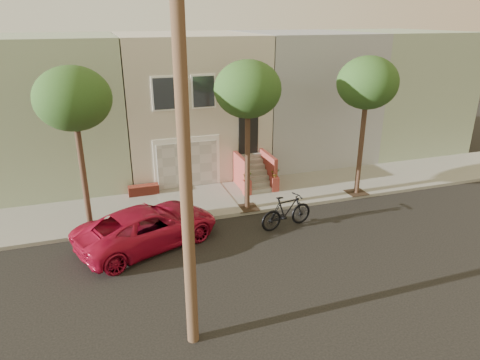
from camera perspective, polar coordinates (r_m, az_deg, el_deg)
name	(u,v)px	position (r m, az deg, el deg)	size (l,w,h in m)	color
ground	(257,259)	(15.37, 2.26, -10.49)	(90.00, 90.00, 0.00)	black
sidewalk	(216,200)	(19.87, -3.17, -2.63)	(40.00, 3.70, 0.15)	gray
house_row	(187,100)	(24.29, -7.08, 10.44)	(33.10, 11.70, 7.00)	#BEB3A2
tree_left	(73,100)	(16.39, -21.26, 9.88)	(2.70, 2.57, 6.30)	#2D2116
tree_mid	(248,90)	(17.34, 1.04, 11.81)	(2.70, 2.57, 6.30)	#2D2116
tree_right	(368,84)	(19.84, 16.55, 12.13)	(2.70, 2.57, 6.30)	#2D2116
pickup_truck	(148,226)	(16.31, -12.09, -6.05)	(2.44, 5.30, 1.47)	#A50F2D
motorcycle	(287,211)	(17.31, 6.20, -4.17)	(0.66, 2.33, 1.40)	black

